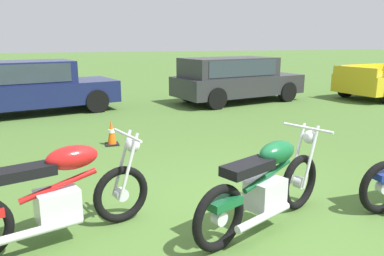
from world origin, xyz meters
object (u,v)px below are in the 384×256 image
object	(u,v)px
motorcycle_green	(266,185)
car_charcoal	(234,76)
motorcycle_red	(58,195)
car_navy	(28,85)
traffic_cone	(112,133)

from	to	relation	value
motorcycle_green	car_charcoal	size ratio (longest dim) A/B	0.42
motorcycle_red	car_charcoal	distance (m)	9.00
car_navy	traffic_cone	distance (m)	4.30
motorcycle_red	car_charcoal	xyz separation A→B (m)	(5.18, 7.35, 0.35)
motorcycle_green	traffic_cone	bearing A→B (deg)	83.93
motorcycle_green	motorcycle_red	bearing A→B (deg)	145.64
motorcycle_red	car_charcoal	bearing A→B (deg)	37.64
motorcycle_red	car_charcoal	world-z (taller)	car_charcoal
motorcycle_red	motorcycle_green	bearing A→B (deg)	-27.50
car_navy	traffic_cone	xyz separation A→B (m)	(1.78, -3.87, -0.57)
car_navy	car_charcoal	distance (m)	6.08
motorcycle_red	motorcycle_green	xyz separation A→B (m)	(2.10, -0.38, -0.01)
motorcycle_green	car_navy	distance (m)	8.24
motorcycle_red	car_navy	distance (m)	7.34
motorcycle_green	car_charcoal	world-z (taller)	car_charcoal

